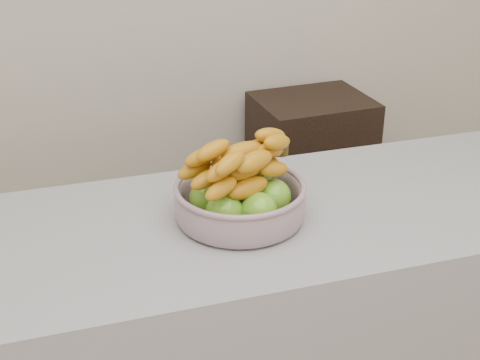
# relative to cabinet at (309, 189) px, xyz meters

# --- Properties ---
(cabinet) EXTENTS (0.46, 0.38, 0.80)m
(cabinet) POSITION_rel_cabinet_xyz_m (0.00, 0.00, 0.00)
(cabinet) COLOR black
(cabinet) RESTS_ON ground
(fruit_bowl) EXTENTS (0.31, 0.31, 0.19)m
(fruit_bowl) POSITION_rel_cabinet_xyz_m (-0.62, -1.00, 0.56)
(fruit_bowl) COLOR #A8B7CA
(fruit_bowl) RESTS_ON counter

